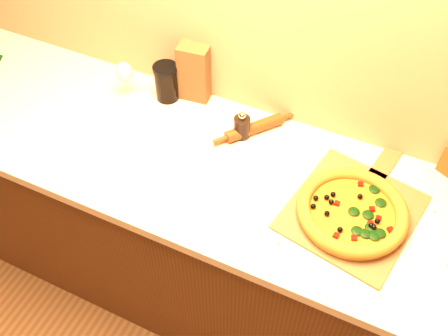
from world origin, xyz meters
TOP-DOWN VIEW (x-y plane):
  - cabinet at (0.00, 1.43)m, footprint 2.80×0.65m
  - countertop at (0.00, 1.43)m, footprint 2.84×0.68m
  - pizza_peel at (0.47, 1.44)m, footprint 0.44×0.59m
  - pizza at (0.46, 1.41)m, footprint 0.35×0.35m
  - pepper_grinder at (0.00, 1.59)m, footprint 0.06×0.06m
  - rolling_pin at (0.04, 1.63)m, footprint 0.22×0.27m
  - wine_glass at (-0.49, 1.60)m, footprint 0.06×0.06m
  - paper_bag at (-0.25, 1.73)m, footprint 0.12×0.10m
  - dark_jar at (-0.34, 1.66)m, footprint 0.09×0.09m

SIDE VIEW (x-z plane):
  - cabinet at x=0.00m, z-range 0.00..0.86m
  - countertop at x=0.00m, z-range 0.86..0.90m
  - pizza_peel at x=0.47m, z-range 0.90..0.91m
  - rolling_pin at x=0.04m, z-range 0.90..0.94m
  - pizza at x=0.46m, z-range 0.91..0.96m
  - pepper_grinder at x=0.00m, z-range 0.89..1.00m
  - dark_jar at x=-0.34m, z-range 0.90..1.05m
  - wine_glass at x=-0.49m, z-range 0.93..1.09m
  - paper_bag at x=-0.25m, z-range 0.90..1.13m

